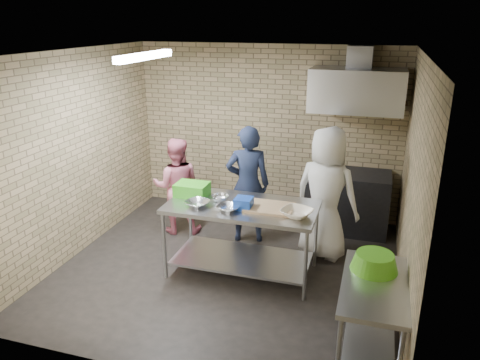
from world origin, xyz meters
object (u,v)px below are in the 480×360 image
object	(u,v)px
green_crate	(192,189)
bottle_green	(390,96)
stove	(347,201)
prep_table	(242,239)
blue_tub	(244,203)
woman_white	(326,194)
man_navy	(248,185)
side_counter	(371,317)
green_basin	(374,262)
woman_pink	(177,186)
bottle_red	(361,94)

from	to	relation	value
green_crate	bottle_green	bearing A→B (deg)	37.93
stove	prep_table	bearing A→B (deg)	-124.59
blue_tub	woman_white	bearing A→B (deg)	43.80
blue_tub	prep_table	bearing A→B (deg)	116.57
blue_tub	bottle_green	size ratio (longest dim) A/B	1.36
green_crate	man_navy	world-z (taller)	man_navy
stove	bottle_green	size ratio (longest dim) A/B	8.00
green_crate	blue_tub	bearing A→B (deg)	-16.35
side_counter	bottle_green	distance (m)	3.41
side_counter	man_navy	world-z (taller)	man_navy
green_crate	green_basin	bearing A→B (deg)	-22.40
blue_tub	woman_pink	xyz separation A→B (m)	(-1.31, 0.97, -0.26)
bottle_green	green_basin	bearing A→B (deg)	-90.42
stove	woman_pink	size ratio (longest dim) A/B	0.83
stove	green_crate	distance (m)	2.48
blue_tub	green_basin	distance (m)	1.70
bottle_red	man_navy	size ratio (longest dim) A/B	0.11
green_basin	bottle_red	distance (m)	3.01
prep_table	blue_tub	distance (m)	0.54
green_crate	bottle_green	size ratio (longest dim) A/B	2.71
blue_tub	woman_pink	bearing A→B (deg)	143.60
bottle_red	woman_pink	bearing A→B (deg)	-156.98
woman_pink	woman_white	world-z (taller)	woman_white
bottle_red	woman_white	distance (m)	1.66
bottle_red	woman_white	world-z (taller)	bottle_red
side_counter	green_basin	size ratio (longest dim) A/B	2.61
side_counter	woman_white	size ratio (longest dim) A/B	0.67
blue_tub	woman_white	distance (m)	1.22
blue_tub	man_navy	xyz separation A→B (m)	(-0.23, 1.00, -0.14)
man_navy	bottle_green	bearing A→B (deg)	-166.16
woman_pink	woman_white	bearing A→B (deg)	158.43
stove	woman_pink	distance (m)	2.57
green_crate	green_basin	xyz separation A→B (m)	(2.29, -0.94, -0.16)
side_counter	stove	size ratio (longest dim) A/B	1.00
prep_table	green_basin	bearing A→B (deg)	-27.40
green_basin	bottle_green	bearing A→B (deg)	89.58
green_crate	green_basin	distance (m)	2.48
prep_table	woman_pink	world-z (taller)	woman_pink
green_basin	woman_white	world-z (taller)	woman_white
green_basin	woman_white	distance (m)	1.70
side_counter	man_navy	xyz separation A→B (m)	(-1.79, 1.97, 0.47)
prep_table	bottle_green	size ratio (longest dim) A/B	12.21
stove	bottle_red	size ratio (longest dim) A/B	6.67
stove	woman_white	xyz separation A→B (m)	(-0.23, -0.94, 0.44)
green_basin	bottle_green	world-z (taller)	bottle_green
prep_table	green_basin	world-z (taller)	green_basin
man_navy	green_crate	bearing A→B (deg)	40.54
stove	man_navy	size ratio (longest dim) A/B	0.71
bottle_green	stove	bearing A→B (deg)	-151.93
bottle_green	woman_white	size ratio (longest dim) A/B	0.08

